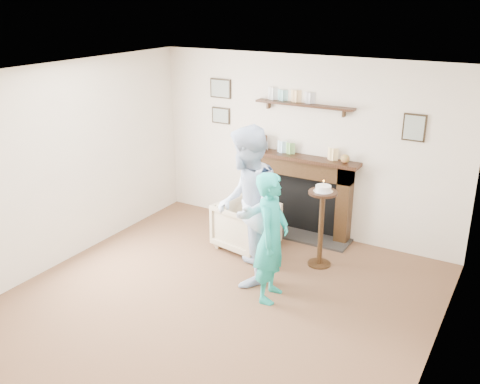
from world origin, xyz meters
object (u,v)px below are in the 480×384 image
at_px(man, 246,278).
at_px(pedestal_table, 322,214).
at_px(armchair, 247,247).
at_px(woman, 270,297).

distance_m(man, pedestal_table, 1.22).
xyz_separation_m(armchair, woman, (0.85, -0.97, 0.00)).
relative_size(armchair, man, 0.38).
relative_size(armchair, woman, 0.48).
xyz_separation_m(armchair, man, (0.41, -0.74, 0.00)).
height_order(armchair, man, man).
distance_m(woman, pedestal_table, 1.24).
bearing_deg(armchair, pedestal_table, -77.25).
xyz_separation_m(woman, pedestal_table, (0.19, 1.01, 0.70)).
bearing_deg(pedestal_table, woman, -100.57).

